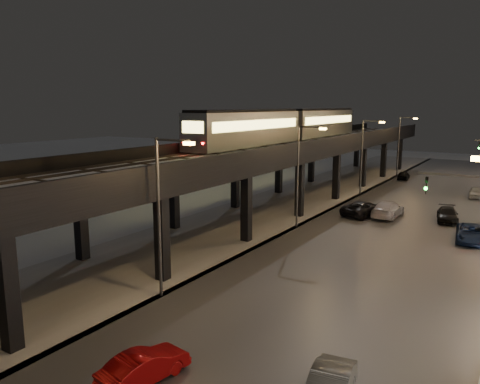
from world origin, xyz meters
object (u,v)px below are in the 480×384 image
Objects in this scene: car_onc_dark at (472,234)px; car_onc_white at (447,215)px; car_mid_dark at (388,210)px; car_far_white at (403,176)px; car_near_white at (144,368)px; car_onc_red at (476,193)px; subway_train at (289,124)px; car_mid_silver at (364,209)px.

car_onc_dark is 1.12× the size of car_onc_white.
car_far_white is at bearing -79.08° from car_mid_dark.
car_onc_dark reaches higher than car_near_white.
car_onc_red reaches higher than car_near_white.
car_mid_dark is at bearing 140.85° from car_onc_dark.
subway_train is 7.19× the size of car_mid_silver.
car_onc_red is at bearing -110.99° from car_mid_dark.
car_mid_dark is (2.10, 0.69, 0.04)m from car_mid_silver.
subway_train reaches higher than car_near_white.
subway_train is at bearing 146.23° from car_onc_dark.
subway_train is at bearing 56.84° from car_far_white.
car_onc_white is at bearing -149.07° from car_mid_silver.
car_mid_silver reaches higher than car_far_white.
car_near_white is at bearing 89.95° from car_mid_dark.
car_mid_silver is 1.07× the size of car_onc_dark.
car_onc_white reaches higher than car_onc_red.
car_onc_white is (6.00, 33.98, 0.01)m from car_near_white.
car_onc_white is at bearing -165.82° from car_mid_dark.
subway_train is 15.47m from car_mid_silver.
car_mid_dark is at bearing -82.15° from car_near_white.
car_onc_white reaches higher than car_near_white.
car_mid_silver is at bearing 149.91° from car_onc_dark.
car_mid_silver reaches higher than car_onc_white.
car_mid_dark is 25.16m from car_far_white.
subway_train is 16.82m from car_mid_dark.
car_onc_white is (7.29, 1.87, -0.09)m from car_mid_silver.
car_mid_silver is (-1.28, 32.11, 0.10)m from car_near_white.
car_far_white is 1.00× the size of car_onc_red.
car_far_white is 0.84× the size of car_onc_white.
subway_train is 8.63× the size of car_onc_white.
car_mid_dark is (13.68, -6.04, -7.68)m from subway_train.
car_near_white is 48.52m from car_onc_red.
car_mid_silver is at bearing -78.44° from car_near_white.
car_far_white is at bearing -77.39° from car_near_white.
car_mid_silver reaches higher than car_onc_red.
car_onc_red is (6.25, 15.21, -0.14)m from car_mid_dark.
car_mid_dark reaches higher than car_onc_red.
car_mid_silver is (11.59, -6.73, -7.72)m from subway_train.
car_mid_silver is 2.21m from car_mid_dark.
subway_train reaches higher than car_onc_white.
car_mid_dark reaches higher than car_mid_silver.
car_mid_dark is 16.44m from car_onc_red.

